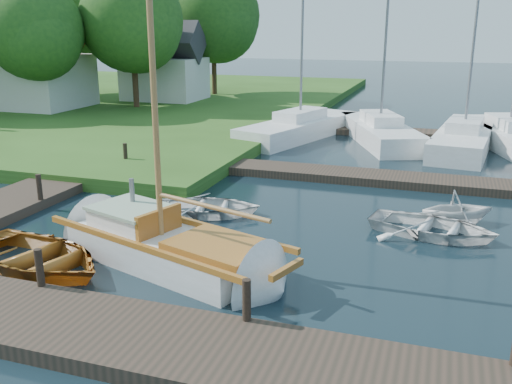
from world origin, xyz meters
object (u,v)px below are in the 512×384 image
(mooring_post_5, at_px, (125,154))
(tree_4, at_px, (61,12))
(tender_a, at_px, (206,204))
(tree_7, at_px, (213,14))
(tender_d, at_px, (458,205))
(tree_2, at_px, (34,29))
(marina_boat_0, at_px, (300,126))
(sailboat, at_px, (173,251))
(marina_boat_2, at_px, (464,137))
(marina_boat_3, at_px, (509,135))
(mooring_post_1, at_px, (39,268))
(mooring_post_2, at_px, (247,300))
(house_c, at_px, (165,69))
(tree_3, at_px, (132,19))
(tender_c, at_px, (433,223))
(dinghy, at_px, (35,252))
(marina_boat_1, at_px, (380,130))
(house_a, at_px, (33,67))
(mooring_post_4, at_px, (39,187))

(mooring_post_5, xyz_separation_m, tree_4, (-15.00, 17.05, 5.67))
(tender_a, xyz_separation_m, tree_7, (-10.05, 24.91, 5.87))
(tender_d, bearing_deg, tree_2, 39.10)
(marina_boat_0, relative_size, tree_4, 1.13)
(sailboat, bearing_deg, marina_boat_2, 85.69)
(marina_boat_3, bearing_deg, sailboat, 135.64)
(tender_a, bearing_deg, marina_boat_2, -45.58)
(mooring_post_1, distance_m, marina_boat_2, 20.24)
(mooring_post_2, bearing_deg, tree_7, 113.50)
(house_c, bearing_deg, tree_7, 63.69)
(tender_a, xyz_separation_m, marina_boat_0, (-0.37, 12.73, 0.24))
(tree_3, relative_size, tree_7, 0.93)
(mooring_post_5, height_order, tender_d, mooring_post_5)
(tree_3, bearing_deg, tender_a, -54.53)
(mooring_post_5, bearing_deg, tender_c, -17.16)
(dinghy, bearing_deg, marina_boat_3, -16.71)
(mooring_post_2, xyz_separation_m, house_c, (-15.50, 27.00, 1.88))
(tender_d, height_order, marina_boat_1, marina_boat_1)
(mooring_post_1, bearing_deg, house_c, 112.17)
(tender_c, height_order, house_a, house_a)
(mooring_post_2, relative_size, marina_boat_1, 0.08)
(mooring_post_2, distance_m, tender_c, 7.13)
(sailboat, relative_size, marina_boat_0, 0.90)
(mooring_post_4, xyz_separation_m, tree_3, (-7.00, 18.05, 5.11))
(house_a, distance_m, tree_2, 3.61)
(tender_c, relative_size, tree_3, 0.38)
(tree_3, bearing_deg, dinghy, -65.68)
(mooring_post_4, bearing_deg, tree_2, 128.05)
(tree_3, distance_m, tree_7, 8.26)
(tree_2, bearing_deg, marina_boat_1, -0.14)
(marina_boat_1, distance_m, tree_3, 16.98)
(mooring_post_4, bearing_deg, house_a, 129.09)
(marina_boat_3, bearing_deg, tree_2, 73.79)
(marina_boat_3, bearing_deg, tree_7, 42.07)
(mooring_post_5, xyz_separation_m, marina_boat_2, (12.46, 8.38, -0.13))
(mooring_post_5, relative_size, dinghy, 0.20)
(marina_boat_1, bearing_deg, marina_boat_0, 69.40)
(tender_d, bearing_deg, mooring_post_5, 54.38)
(tender_a, distance_m, tender_c, 6.49)
(mooring_post_1, relative_size, tree_3, 0.09)
(mooring_post_2, xyz_separation_m, marina_boat_2, (3.96, 18.38, -0.13))
(tender_a, bearing_deg, tree_3, 21.05)
(tender_a, height_order, marina_boat_2, marina_boat_2)
(marina_boat_0, height_order, marina_boat_2, marina_boat_0)
(marina_boat_1, bearing_deg, mooring_post_5, 113.56)
(tender_a, height_order, marina_boat_3, marina_boat_3)
(tree_2, bearing_deg, marina_boat_3, 1.42)
(mooring_post_2, distance_m, house_c, 31.19)
(mooring_post_4, distance_m, tree_3, 20.02)
(mooring_post_2, height_order, sailboat, sailboat)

